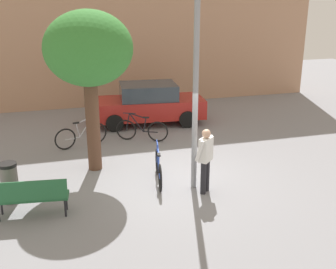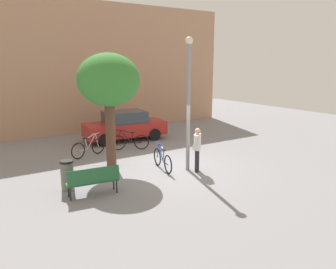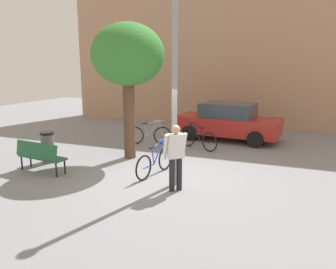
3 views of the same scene
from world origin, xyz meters
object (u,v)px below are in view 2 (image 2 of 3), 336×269
Objects in this scene: plaza_tree at (109,82)px; bicycle_black at (130,142)px; park_bench at (93,179)px; person_by_lamppost at (197,147)px; bicycle_silver at (89,148)px; parked_car_red at (125,126)px; bicycle_blue at (162,160)px; lamppost at (188,96)px; trash_bin at (67,175)px.

plaza_tree is 2.68× the size of bicycle_black.
person_by_lamppost is at bearing 1.80° from park_bench.
bicycle_silver is 0.40× the size of parked_car_red.
park_bench is 0.38× the size of parked_car_red.
park_bench is at bearing -178.20° from person_by_lamppost.
bicycle_blue is 5.36m from parked_car_red.
lamppost reaches higher than bicycle_black.
bicycle_black is 1.66× the size of trash_bin.
lamppost reaches higher than plaza_tree.
parked_car_red is (0.18, 5.82, -2.05)m from lamppost.
bicycle_black is at bearing 99.16° from person_by_lamppost.
bicycle_silver is at bearing 123.00° from lamppost.
person_by_lamppost is 0.96× the size of bicycle_silver.
bicycle_silver is 1.05× the size of bicycle_black.
plaza_tree is 4.44× the size of trash_bin.
person_by_lamppost is at bearing -42.38° from plaza_tree.
parked_car_red is at bearing 56.59° from park_bench.
person_by_lamppost is (0.17, -0.36, -1.86)m from lamppost.
plaza_tree is (1.66, 2.40, 2.80)m from park_bench.
bicycle_blue is (1.73, -3.32, 0.00)m from bicycle_silver.
person_by_lamppost reaches higher than parked_car_red.
bicycle_silver and bicycle_blue have the same top height.
bicycle_blue is at bearing 18.28° from park_bench.
bicycle_blue is at bearing 144.42° from lamppost.
bicycle_black is (-0.69, 4.25, -0.58)m from person_by_lamppost.
lamppost reaches higher than person_by_lamppost.
person_by_lamppost is 0.38× the size of parked_car_red.
lamppost is 4.61m from park_bench.
plaza_tree is (-2.49, 2.27, 2.38)m from person_by_lamppost.
bicycle_silver is 0.97× the size of bicycle_blue.
lamppost is 2.86× the size of bicycle_silver.
park_bench is at bearing -123.41° from parked_car_red.
plaza_tree reaches higher than parked_car_red.
lamppost reaches higher than bicycle_blue.
trash_bin reaches higher than bicycle_silver.
lamppost is 3.01× the size of park_bench.
bicycle_silver is (-2.70, 4.25, -0.58)m from person_by_lamppost.
bicycle_silver reaches higher than park_bench.
bicycle_blue reaches higher than park_bench.
bicycle_blue is at bearing 1.89° from trash_bin.
plaza_tree is 3.99m from bicycle_black.
trash_bin reaches higher than park_bench.
lamppost is at bearing -39.52° from plaza_tree.
person_by_lamppost reaches higher than bicycle_silver.
trash_bin is at bearing -146.05° from plaza_tree.
trash_bin is (-4.67, 0.80, -0.46)m from person_by_lamppost.
bicycle_silver is 3.97m from trash_bin.
person_by_lamppost is 1.01× the size of bicycle_black.
plaza_tree is 5.31m from parked_car_red.
parked_car_red is at bearing 88.21° from lamppost.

